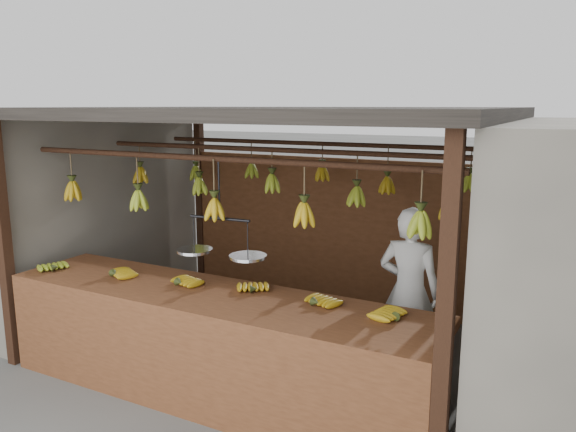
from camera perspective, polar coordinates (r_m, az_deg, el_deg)
The scene contains 8 objects.
ground at distance 5.91m, azimuth -1.39°, elevation -12.97°, with size 80.00×80.00×0.00m, color #5B5B57.
stall at distance 5.70m, azimuth 0.13°, elevation 6.68°, with size 4.30×3.30×2.40m.
neighbor_left at distance 7.92m, azimuth -24.84°, elevation 0.92°, with size 3.00×3.00×2.30m, color slate.
counter at distance 4.66m, azimuth -8.59°, elevation -10.40°, with size 3.82×0.87×0.96m.
hanging_bananas at distance 5.46m, azimuth -1.47°, elevation 2.76°, with size 3.57×2.25×0.39m.
balance_scale at distance 4.67m, azimuth -6.88°, elevation -3.37°, with size 0.80×0.34×0.80m.
vendor at distance 5.18m, azimuth 12.20°, elevation -7.56°, with size 0.57×0.37×1.55m, color white.
bag_bundles at distance 6.26m, azimuth 20.67°, elevation -2.50°, with size 0.08×0.26×1.31m.
Camera 1 is at (2.64, -4.71, 2.42)m, focal length 35.00 mm.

